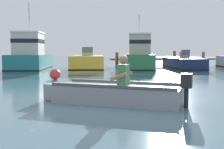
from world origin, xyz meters
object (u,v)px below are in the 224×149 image
at_px(moored_boat_yellow, 88,63).
at_px(mooring_buoy, 55,74).
at_px(moored_boat_navy, 183,64).
at_px(moored_boat_teal, 30,57).
at_px(moored_boat_green, 139,57).
at_px(rowboat_with_person, 115,93).

bearing_deg(moored_boat_yellow, mooring_buoy, -105.46).
bearing_deg(moored_boat_yellow, moored_boat_navy, -1.57).
xyz_separation_m(moored_boat_yellow, moored_boat_navy, (6.77, -0.19, -0.09)).
bearing_deg(moored_boat_navy, moored_boat_yellow, 178.43).
relative_size(moored_boat_teal, moored_boat_navy, 0.85).
relative_size(moored_boat_teal, mooring_buoy, 10.49).
bearing_deg(moored_boat_green, mooring_buoy, -131.38).
height_order(moored_boat_navy, mooring_buoy, moored_boat_navy).
bearing_deg(rowboat_with_person, moored_boat_yellow, 89.51).
bearing_deg(moored_boat_green, moored_boat_teal, -176.79).
distance_m(rowboat_with_person, moored_boat_yellow, 12.97).
bearing_deg(rowboat_with_person, mooring_buoy, 106.03).
bearing_deg(mooring_buoy, moored_boat_teal, 108.17).
bearing_deg(rowboat_with_person, moored_boat_teal, 107.06).
bearing_deg(rowboat_with_person, moored_boat_green, 73.92).
height_order(rowboat_with_person, moored_boat_teal, moored_boat_teal).
distance_m(rowboat_with_person, moored_boat_teal, 12.31).
distance_m(moored_boat_green, moored_boat_navy, 3.47).
bearing_deg(mooring_buoy, moored_boat_yellow, 74.54).
xyz_separation_m(moored_boat_yellow, mooring_buoy, (-1.88, -6.80, -0.23)).
bearing_deg(mooring_buoy, moored_boat_green, 48.62).
height_order(moored_boat_teal, mooring_buoy, moored_boat_teal).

